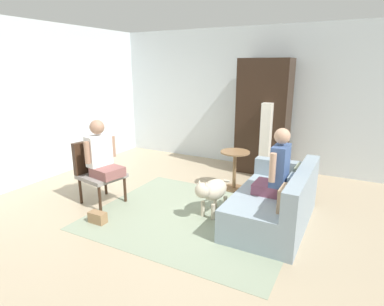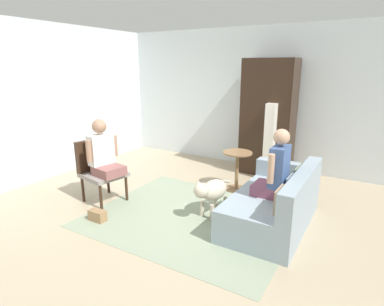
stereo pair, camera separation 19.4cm
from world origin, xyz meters
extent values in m
plane|color=tan|center=(0.00, 0.00, 0.00)|extent=(7.25, 7.25, 0.00)
cube|color=silver|center=(0.00, 2.73, 1.41)|extent=(6.64, 0.12, 2.82)
cube|color=silver|center=(-3.08, 0.30, 1.41)|extent=(0.12, 5.93, 2.82)
cube|color=gray|center=(0.16, -0.10, 0.00)|extent=(2.74, 2.29, 0.01)
cube|color=#8EA0AD|center=(1.17, 0.23, 0.21)|extent=(0.92, 1.66, 0.43)
cube|color=#8EA0AD|center=(1.53, 0.23, 0.61)|extent=(0.18, 1.66, 0.37)
cube|color=#8EA0AD|center=(1.17, 0.97, 0.55)|extent=(0.91, 0.18, 0.25)
cube|color=tan|center=(1.40, -0.18, 0.57)|extent=(0.10, 0.32, 0.28)
cube|color=#9EB2B7|center=(1.40, 0.28, 0.57)|extent=(0.10, 0.28, 0.28)
cube|color=gray|center=(1.41, 0.73, 0.57)|extent=(0.10, 0.34, 0.28)
cylinder|color=#382316|center=(-1.02, -0.14, 0.20)|extent=(0.04, 0.04, 0.40)
cylinder|color=#382316|center=(-1.11, -0.60, 0.20)|extent=(0.04, 0.04, 0.40)
cylinder|color=#382316|center=(-1.51, -0.06, 0.20)|extent=(0.04, 0.04, 0.40)
cylinder|color=#382316|center=(-1.59, -0.51, 0.20)|extent=(0.04, 0.04, 0.40)
cube|color=gray|center=(-1.31, -0.33, 0.43)|extent=(0.68, 0.66, 0.06)
cube|color=#382316|center=(-1.56, -0.28, 0.71)|extent=(0.18, 0.57, 0.49)
cube|color=#7E445B|center=(1.10, 0.23, 0.50)|extent=(0.34, 0.37, 0.14)
cube|color=#3F598C|center=(1.24, 0.23, 0.83)|extent=(0.18, 0.37, 0.52)
sphere|color=tan|center=(1.24, 0.23, 1.21)|extent=(0.20, 0.20, 0.20)
cylinder|color=tan|center=(1.20, 0.01, 0.86)|extent=(0.08, 0.08, 0.37)
cylinder|color=tan|center=(1.20, 0.46, 0.86)|extent=(0.08, 0.08, 0.37)
cube|color=#8C5552|center=(-1.16, -0.36, 0.53)|extent=(0.47, 0.44, 0.14)
cube|color=white|center=(-1.33, -0.33, 0.83)|extent=(0.24, 0.40, 0.46)
sphere|color=#A57A60|center=(-1.33, -0.33, 1.19)|extent=(0.21, 0.21, 0.21)
cylinder|color=#A57A60|center=(-1.25, -0.11, 0.86)|extent=(0.08, 0.08, 0.32)
cylinder|color=#A57A60|center=(-1.33, -0.56, 0.86)|extent=(0.08, 0.08, 0.32)
cylinder|color=olive|center=(0.29, 1.15, 0.66)|extent=(0.49, 0.49, 0.02)
cylinder|color=olive|center=(0.29, 1.15, 0.33)|extent=(0.06, 0.06, 0.65)
cylinder|color=olive|center=(0.29, 1.15, 0.01)|extent=(0.36, 0.36, 0.03)
ellipsoid|color=beige|center=(0.38, 0.13, 0.37)|extent=(0.35, 0.50, 0.29)
sphere|color=beige|center=(0.33, -0.16, 0.46)|extent=(0.21, 0.21, 0.21)
cone|color=beige|center=(0.38, -0.17, 0.56)|extent=(0.06, 0.06, 0.06)
cone|color=beige|center=(0.28, -0.16, 0.56)|extent=(0.06, 0.06, 0.06)
cylinder|color=beige|center=(0.42, 0.44, 0.41)|extent=(0.06, 0.18, 0.10)
cylinder|color=beige|center=(0.44, -0.04, 0.11)|extent=(0.06, 0.06, 0.23)
cylinder|color=beige|center=(0.27, -0.02, 0.11)|extent=(0.06, 0.06, 0.23)
cylinder|color=beige|center=(0.48, 0.28, 0.11)|extent=(0.06, 0.06, 0.23)
cylinder|color=beige|center=(0.31, 0.30, 0.11)|extent=(0.06, 0.06, 0.23)
cube|color=#4C4742|center=(0.58, 1.96, 0.03)|extent=(0.20, 0.20, 0.06)
cube|color=white|center=(0.58, 1.96, 0.74)|extent=(0.18, 0.18, 1.36)
cube|color=black|center=(0.42, 2.32, 1.10)|extent=(0.96, 0.56, 2.20)
cube|color=#99724C|center=(-0.90, -0.87, 0.08)|extent=(0.24, 0.13, 0.15)
camera|label=1|loc=(2.06, -3.70, 2.06)|focal=29.58mm
camera|label=2|loc=(2.23, -3.60, 2.06)|focal=29.58mm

